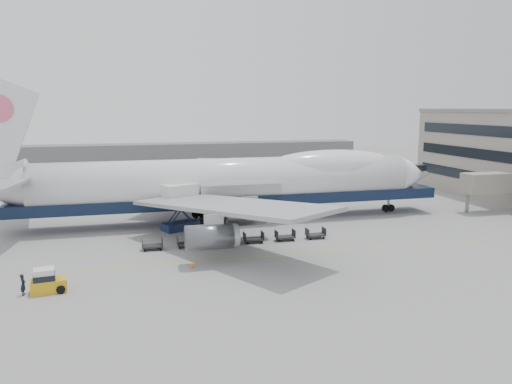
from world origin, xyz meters
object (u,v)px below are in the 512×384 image
object	(u,v)px
airliner	(233,181)
catering_truck	(180,204)
ground_worker	(23,285)
baggage_tug	(47,282)

from	to	relation	value
airliner	catering_truck	bearing A→B (deg)	-156.14
airliner	catering_truck	world-z (taller)	airliner
ground_worker	baggage_tug	bearing A→B (deg)	-81.30
catering_truck	airliner	bearing A→B (deg)	0.01
baggage_tug	airliner	bearing A→B (deg)	40.04
catering_truck	ground_worker	world-z (taller)	catering_truck
catering_truck	baggage_tug	bearing A→B (deg)	-148.74
catering_truck	ground_worker	xyz separation A→B (m)	(-15.53, -19.77, -2.50)
baggage_tug	catering_truck	bearing A→B (deg)	48.18
airliner	catering_truck	distance (m)	8.89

